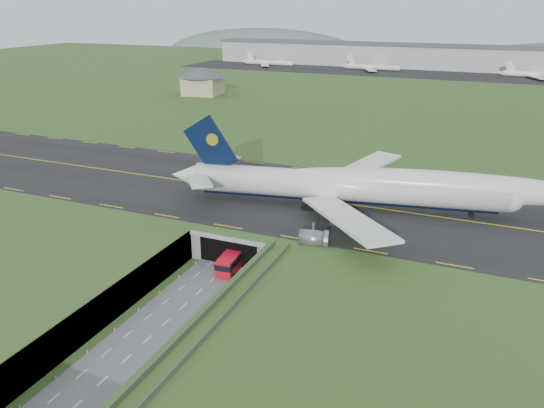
% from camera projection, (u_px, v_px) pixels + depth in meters
% --- Properties ---
extents(ground, '(900.00, 900.00, 0.00)m').
position_uv_depth(ground, '(208.00, 285.00, 93.74)').
color(ground, '#415923').
rests_on(ground, ground).
extents(airfield_deck, '(800.00, 800.00, 6.00)m').
position_uv_depth(airfield_deck, '(207.00, 270.00, 92.68)').
color(airfield_deck, gray).
rests_on(airfield_deck, ground).
extents(trench_road, '(12.00, 75.00, 0.20)m').
position_uv_depth(trench_road, '(185.00, 305.00, 87.25)').
color(trench_road, slate).
rests_on(trench_road, ground).
extents(taxiway, '(800.00, 44.00, 0.18)m').
position_uv_depth(taxiway, '(279.00, 194.00, 119.99)').
color(taxiway, black).
rests_on(taxiway, airfield_deck).
extents(tunnel_portal, '(17.00, 22.30, 6.00)m').
position_uv_depth(tunnel_portal, '(248.00, 232.00, 106.95)').
color(tunnel_portal, gray).
rests_on(tunnel_portal, ground).
extents(guideway, '(3.00, 53.00, 7.05)m').
position_uv_depth(guideway, '(208.00, 331.00, 71.39)').
color(guideway, '#A8A8A3').
rests_on(guideway, ground).
extents(jumbo_jet, '(88.43, 57.27, 19.28)m').
position_uv_depth(jumbo_jet, '(375.00, 187.00, 109.16)').
color(jumbo_jet, white).
rests_on(jumbo_jet, ground).
extents(shuttle_tram, '(3.86, 8.47, 3.33)m').
position_uv_depth(shuttle_tram, '(231.00, 262.00, 97.95)').
color(shuttle_tram, red).
rests_on(shuttle_tram, ground).
extents(service_building, '(26.19, 26.19, 12.71)m').
position_uv_depth(service_building, '(203.00, 79.00, 248.39)').
color(service_building, '#BAB487').
rests_on(service_building, ground).
extents(cargo_terminal, '(320.00, 67.00, 15.60)m').
position_uv_depth(cargo_terminal, '(432.00, 56.00, 346.64)').
color(cargo_terminal, '#B2B2B2').
rests_on(cargo_terminal, ground).
extents(distant_hills, '(700.00, 91.00, 60.00)m').
position_uv_depth(distant_hills, '(530.00, 68.00, 441.88)').
color(distant_hills, '#576960').
rests_on(distant_hills, ground).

